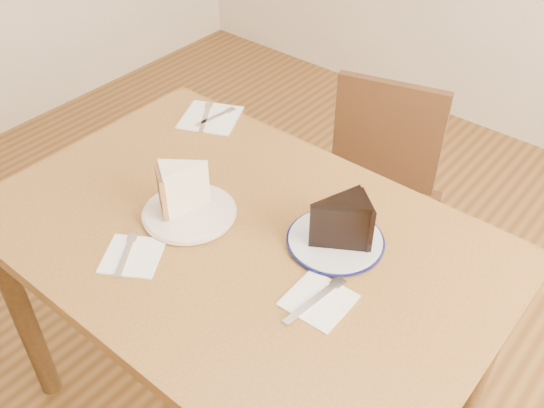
% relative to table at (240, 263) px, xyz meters
% --- Properties ---
extents(table, '(1.20, 0.80, 0.75)m').
position_rel_table_xyz_m(table, '(0.00, 0.00, 0.00)').
color(table, brown).
rests_on(table, ground).
extents(chair_far, '(0.50, 0.50, 0.83)m').
position_rel_table_xyz_m(chair_far, '(0.01, 0.60, -0.19)').
color(chair_far, black).
rests_on(chair_far, ground).
extents(plate_cream, '(0.22, 0.22, 0.01)m').
position_rel_table_xyz_m(plate_cream, '(-0.13, -0.03, 0.10)').
color(plate_cream, silver).
rests_on(plate_cream, table).
extents(plate_navy, '(0.21, 0.21, 0.01)m').
position_rel_table_xyz_m(plate_navy, '(0.19, 0.12, 0.10)').
color(plate_navy, silver).
rests_on(plate_navy, table).
extents(carrot_cake, '(0.13, 0.13, 0.11)m').
position_rel_table_xyz_m(carrot_cake, '(-0.15, -0.02, 0.17)').
color(carrot_cake, '#EFE1C5').
rests_on(carrot_cake, plate_cream).
extents(chocolate_cake, '(0.14, 0.15, 0.11)m').
position_rel_table_xyz_m(chocolate_cake, '(0.20, 0.10, 0.17)').
color(chocolate_cake, black).
rests_on(chocolate_cake, plate_navy).
extents(napkin_cream, '(0.17, 0.17, 0.00)m').
position_rel_table_xyz_m(napkin_cream, '(-0.13, -0.21, 0.10)').
color(napkin_cream, white).
rests_on(napkin_cream, table).
extents(napkin_navy, '(0.13, 0.13, 0.00)m').
position_rel_table_xyz_m(napkin_navy, '(0.27, -0.05, 0.10)').
color(napkin_navy, white).
rests_on(napkin_navy, table).
extents(napkin_spare, '(0.21, 0.21, 0.00)m').
position_rel_table_xyz_m(napkin_spare, '(-0.40, 0.32, 0.10)').
color(napkin_spare, white).
rests_on(napkin_spare, table).
extents(fork_cream, '(0.09, 0.12, 0.00)m').
position_rel_table_xyz_m(fork_cream, '(-0.14, -0.22, 0.10)').
color(fork_cream, silver).
rests_on(fork_cream, napkin_cream).
extents(knife_navy, '(0.04, 0.17, 0.00)m').
position_rel_table_xyz_m(knife_navy, '(0.26, -0.06, 0.10)').
color(knife_navy, white).
rests_on(knife_navy, napkin_navy).
extents(fork_spare, '(0.04, 0.14, 0.00)m').
position_rel_table_xyz_m(fork_spare, '(-0.39, 0.33, 0.10)').
color(fork_spare, silver).
rests_on(fork_spare, napkin_spare).
extents(knife_spare, '(0.10, 0.14, 0.00)m').
position_rel_table_xyz_m(knife_spare, '(-0.41, 0.31, 0.10)').
color(knife_spare, silver).
rests_on(knife_spare, napkin_spare).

